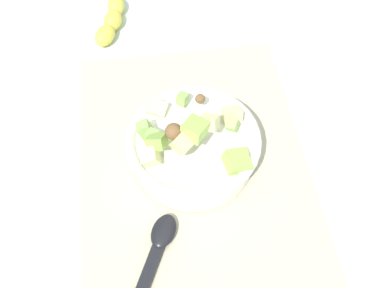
{
  "coord_description": "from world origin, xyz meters",
  "views": [
    {
      "loc": [
        -0.39,
        0.06,
        0.65
      ],
      "look_at": [
        -0.0,
        0.0,
        0.05
      ],
      "focal_mm": 41.65,
      "sensor_mm": 36.0,
      "label": 1
    }
  ],
  "objects": [
    {
      "name": "banana_whole",
      "position": [
        0.35,
        0.12,
        0.02
      ],
      "size": [
        0.15,
        0.08,
        0.04
      ],
      "color": "yellow",
      "rests_on": "ground_plane"
    },
    {
      "name": "salad_bowl",
      "position": [
        -0.0,
        0.0,
        0.04
      ],
      "size": [
        0.22,
        0.22,
        0.12
      ],
      "color": "white",
      "rests_on": "placemat"
    },
    {
      "name": "placemat",
      "position": [
        0.0,
        0.0,
        0.0
      ],
      "size": [
        0.5,
        0.38,
        0.01
      ],
      "primitive_type": "cube",
      "color": "#BCB299",
      "rests_on": "ground_plane"
    },
    {
      "name": "ground_plane",
      "position": [
        0.0,
        0.0,
        0.0
      ],
      "size": [
        2.4,
        2.4,
        0.0
      ],
      "primitive_type": "plane",
      "color": "silver"
    },
    {
      "name": "serving_spoon",
      "position": [
        -0.17,
        0.08,
        0.01
      ],
      "size": [
        0.21,
        0.12,
        0.01
      ],
      "color": "black",
      "rests_on": "placemat"
    }
  ]
}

